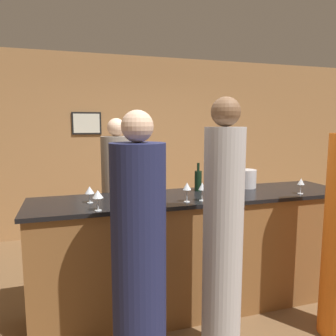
{
  "coord_description": "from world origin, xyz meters",
  "views": [
    {
      "loc": [
        -1.14,
        -2.75,
        1.74
      ],
      "look_at": [
        -0.25,
        0.1,
        1.34
      ],
      "focal_mm": 35.0,
      "sensor_mm": 36.0,
      "label": 1
    }
  ],
  "objects_px": {
    "guest_1": "(139,264)",
    "bartender": "(118,207)",
    "ice_bucket": "(247,179)",
    "wine_bottle_0": "(198,180)",
    "guest_2": "(223,239)"
  },
  "relations": [
    {
      "from": "ice_bucket",
      "to": "guest_1",
      "type": "bearing_deg",
      "value": -144.34
    },
    {
      "from": "guest_1",
      "to": "ice_bucket",
      "type": "height_order",
      "value": "guest_1"
    },
    {
      "from": "guest_2",
      "to": "wine_bottle_0",
      "type": "distance_m",
      "value": 0.95
    },
    {
      "from": "wine_bottle_0",
      "to": "guest_2",
      "type": "bearing_deg",
      "value": -101.04
    },
    {
      "from": "bartender",
      "to": "wine_bottle_0",
      "type": "relative_size",
      "value": 6.52
    },
    {
      "from": "guest_1",
      "to": "bartender",
      "type": "bearing_deg",
      "value": 86.3
    },
    {
      "from": "guest_2",
      "to": "ice_bucket",
      "type": "height_order",
      "value": "guest_2"
    },
    {
      "from": "wine_bottle_0",
      "to": "bartender",
      "type": "bearing_deg",
      "value": 140.64
    },
    {
      "from": "guest_1",
      "to": "ice_bucket",
      "type": "xyz_separation_m",
      "value": [
        1.35,
        0.97,
        0.33
      ]
    },
    {
      "from": "guest_2",
      "to": "wine_bottle_0",
      "type": "bearing_deg",
      "value": 78.96
    },
    {
      "from": "guest_2",
      "to": "ice_bucket",
      "type": "xyz_separation_m",
      "value": [
        0.71,
        0.88,
        0.27
      ]
    },
    {
      "from": "wine_bottle_0",
      "to": "ice_bucket",
      "type": "bearing_deg",
      "value": -0.74
    },
    {
      "from": "guest_2",
      "to": "bartender",
      "type": "bearing_deg",
      "value": 110.0
    },
    {
      "from": "ice_bucket",
      "to": "bartender",
      "type": "bearing_deg",
      "value": 154.73
    },
    {
      "from": "bartender",
      "to": "guest_2",
      "type": "xyz_separation_m",
      "value": [
        0.54,
        -1.47,
        0.08
      ]
    }
  ]
}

